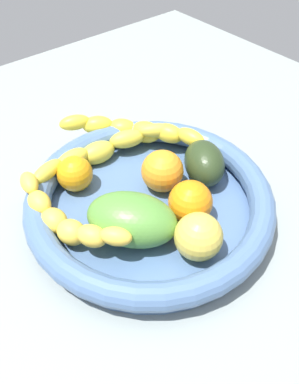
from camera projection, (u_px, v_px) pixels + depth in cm
name	position (u px, v px, depth cm)	size (l,w,h in cm)	color
kitchen_counter	(150.00, 219.00, 61.47)	(120.00, 120.00, 3.00)	gray
fruit_bowl	(150.00, 201.00, 58.49)	(37.02, 37.02, 5.29)	#4A6996
banana_draped_left	(65.00, 220.00, 52.98)	(8.39, 20.77, 5.22)	yellow
banana_draped_right	(101.00, 150.00, 64.47)	(26.36, 8.57, 5.09)	yellow
banana_arching_top	(133.00, 130.00, 67.74)	(17.79, 20.95, 5.12)	yellow
orange_front	(162.00, 171.00, 60.04)	(6.61, 6.61, 6.61)	orange
orange_mid_left	(75.00, 174.00, 60.35)	(5.63, 5.63, 5.63)	orange
orange_mid_right	(190.00, 202.00, 55.47)	(6.41, 6.41, 6.41)	orange
mango_green	(132.00, 219.00, 52.98)	(12.71, 8.33, 6.72)	#508B38
avocado_dark	(204.00, 163.00, 61.72)	(8.81, 6.18, 6.43)	#28391D
apple_yellow	(198.00, 237.00, 50.97)	(6.52, 6.52, 6.52)	#E0C249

